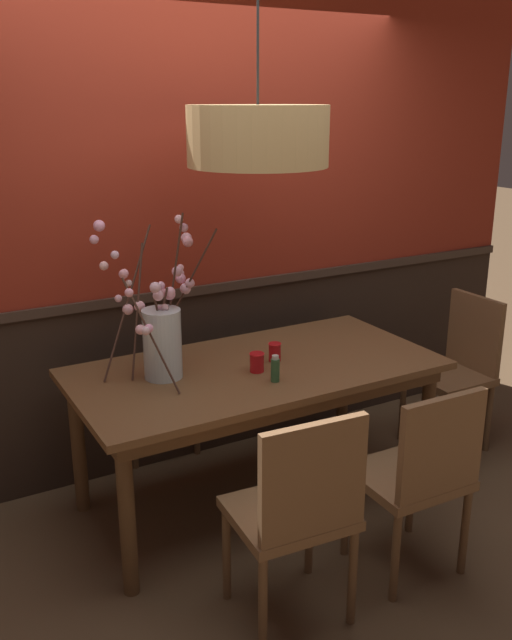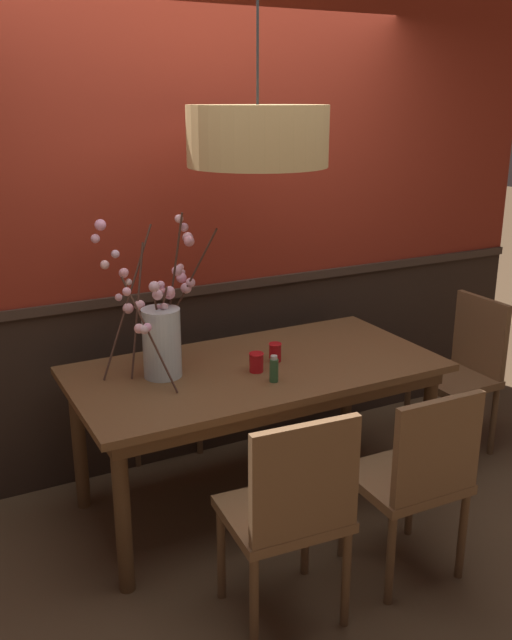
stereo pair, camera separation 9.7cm
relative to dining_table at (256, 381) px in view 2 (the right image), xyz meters
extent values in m
plane|color=brown|center=(0.00, 0.00, -0.68)|extent=(24.00, 24.00, 0.00)
cube|color=#2D2119|center=(0.00, 0.69, -0.19)|extent=(4.59, 0.12, 0.99)
cube|color=#3E2E24|center=(0.00, 0.68, 0.33)|extent=(4.59, 0.14, 0.05)
cube|color=maroon|center=(0.00, 0.69, 1.14)|extent=(4.59, 0.12, 1.67)
cube|color=brown|center=(0.00, 0.00, 0.06)|extent=(1.83, 0.92, 0.04)
cube|color=brown|center=(0.00, 0.00, 0.01)|extent=(1.72, 0.81, 0.08)
cylinder|color=brown|center=(-0.83, -0.37, -0.32)|extent=(0.07, 0.07, 0.73)
cylinder|color=brown|center=(0.83, -0.37, -0.32)|extent=(0.07, 0.07, 0.73)
cylinder|color=brown|center=(-0.83, 0.37, -0.32)|extent=(0.07, 0.07, 0.73)
cylinder|color=brown|center=(0.83, 0.37, -0.32)|extent=(0.07, 0.07, 0.73)
cube|color=brown|center=(-0.30, -0.79, -0.22)|extent=(0.49, 0.44, 0.04)
cube|color=brown|center=(-0.31, -0.98, 0.03)|extent=(0.44, 0.07, 0.45)
cylinder|color=brown|center=(-0.48, -0.60, -0.46)|extent=(0.04, 0.04, 0.44)
cylinder|color=brown|center=(-0.08, -0.63, -0.46)|extent=(0.04, 0.04, 0.44)
cylinder|color=brown|center=(-0.51, -0.95, -0.46)|extent=(0.04, 0.04, 0.44)
cylinder|color=brown|center=(-0.11, -0.98, -0.46)|extent=(0.04, 0.04, 0.44)
cube|color=brown|center=(0.32, -0.79, -0.24)|extent=(0.46, 0.43, 0.04)
cube|color=brown|center=(0.32, -0.98, 0.00)|extent=(0.43, 0.05, 0.43)
cylinder|color=brown|center=(0.13, -0.60, -0.47)|extent=(0.04, 0.04, 0.43)
cylinder|color=brown|center=(0.52, -0.61, -0.47)|extent=(0.04, 0.04, 0.43)
cylinder|color=brown|center=(0.13, -0.96, -0.47)|extent=(0.04, 0.04, 0.43)
cylinder|color=brown|center=(0.51, -0.97, -0.47)|extent=(0.04, 0.04, 0.43)
cube|color=brown|center=(-0.24, 0.81, -0.24)|extent=(0.47, 0.45, 0.04)
cube|color=brown|center=(-0.23, 1.00, -0.01)|extent=(0.42, 0.06, 0.42)
cylinder|color=brown|center=(-0.06, 0.61, -0.47)|extent=(0.04, 0.04, 0.42)
cylinder|color=brown|center=(-0.44, 0.64, -0.47)|extent=(0.04, 0.04, 0.42)
cylinder|color=brown|center=(-0.04, 0.98, -0.47)|extent=(0.04, 0.04, 0.42)
cylinder|color=brown|center=(-0.42, 1.00, -0.47)|extent=(0.04, 0.04, 0.42)
cube|color=brown|center=(1.30, -0.03, -0.23)|extent=(0.42, 0.42, 0.04)
cube|color=brown|center=(1.49, -0.03, 0.02)|extent=(0.04, 0.40, 0.46)
cylinder|color=brown|center=(1.13, -0.21, -0.47)|extent=(0.04, 0.04, 0.43)
cylinder|color=brown|center=(1.13, 0.15, -0.47)|extent=(0.04, 0.04, 0.43)
cylinder|color=brown|center=(1.48, -0.21, -0.47)|extent=(0.04, 0.04, 0.43)
cylinder|color=brown|center=(1.48, 0.15, -0.47)|extent=(0.04, 0.04, 0.43)
cylinder|color=silver|center=(-0.46, 0.09, 0.25)|extent=(0.18, 0.18, 0.34)
cylinder|color=silver|center=(-0.46, 0.09, 0.12)|extent=(0.16, 0.16, 0.07)
cylinder|color=#472D23|center=(-0.38, 0.13, 0.48)|extent=(0.09, 0.17, 0.78)
sphere|color=#F9B0C4|center=(-0.33, 0.15, 0.59)|extent=(0.03, 0.03, 0.03)
sphere|color=#F6B9C6|center=(-0.32, 0.15, 0.82)|extent=(0.04, 0.04, 0.04)
sphere|color=#F7A7BE|center=(-0.40, 0.13, 0.48)|extent=(0.06, 0.06, 0.06)
sphere|color=#ECA8CC|center=(-0.29, 0.18, 0.77)|extent=(0.04, 0.04, 0.04)
sphere|color=#EBA9C3|center=(-0.35, 0.15, 0.58)|extent=(0.05, 0.05, 0.05)
sphere|color=#F6ADC7|center=(-0.40, 0.10, 0.49)|extent=(0.05, 0.05, 0.05)
cylinder|color=#472D23|center=(-0.28, 0.24, 0.43)|extent=(0.27, 0.28, 0.69)
sphere|color=#ECADC4|center=(-0.26, 0.30, 0.52)|extent=(0.03, 0.03, 0.03)
sphere|color=#F4BBD3|center=(-0.26, 0.24, 0.46)|extent=(0.06, 0.06, 0.06)
sphere|color=#F9A6C8|center=(-0.27, 0.27, 0.50)|extent=(0.05, 0.05, 0.05)
sphere|color=#F5B7CF|center=(-0.25, 0.23, 0.49)|extent=(0.05, 0.05, 0.05)
sphere|color=#FCADC2|center=(-0.21, 0.31, 0.68)|extent=(0.05, 0.05, 0.05)
sphere|color=#EFADBF|center=(-0.20, 0.35, 0.69)|extent=(0.06, 0.06, 0.06)
cylinder|color=#472D23|center=(-0.46, 0.12, 0.31)|extent=(0.09, 0.09, 0.44)
sphere|color=#FAB4C2|center=(-0.43, 0.14, 0.49)|extent=(0.03, 0.03, 0.03)
sphere|color=beige|center=(-0.44, 0.18, 0.50)|extent=(0.06, 0.06, 0.06)
sphere|color=#F5B0D1|center=(-0.43, 0.14, 0.52)|extent=(0.04, 0.04, 0.04)
sphere|color=#EDA8BD|center=(-0.46, 0.10, 0.42)|extent=(0.03, 0.03, 0.03)
sphere|color=#EAA9CB|center=(-0.44, 0.17, 0.49)|extent=(0.06, 0.06, 0.06)
cylinder|color=#472D23|center=(-0.54, 0.19, 0.40)|extent=(0.15, 0.17, 0.62)
sphere|color=#FCB4C1|center=(-0.52, 0.20, 0.42)|extent=(0.05, 0.05, 0.05)
sphere|color=#F9ABCB|center=(-0.59, 0.21, 0.58)|extent=(0.04, 0.04, 0.04)
sphere|color=beige|center=(-0.57, 0.21, 0.53)|extent=(0.03, 0.03, 0.03)
sphere|color=silver|center=(-0.61, 0.26, 0.66)|extent=(0.04, 0.04, 0.04)
sphere|color=#FCA9BB|center=(-0.59, 0.20, 0.58)|extent=(0.04, 0.04, 0.04)
cylinder|color=#472D23|center=(-0.57, 0.23, 0.43)|extent=(0.33, 0.17, 0.70)
sphere|color=#F5A6CE|center=(-0.64, 0.38, 0.78)|extent=(0.06, 0.06, 0.06)
sphere|color=#EBA6C2|center=(-0.66, 0.38, 0.72)|extent=(0.04, 0.04, 0.04)
sphere|color=#EFB1BC|center=(-0.57, 0.23, 0.40)|extent=(0.05, 0.05, 0.05)
sphere|color=#EEB2C6|center=(-0.61, 0.24, 0.46)|extent=(0.04, 0.04, 0.04)
sphere|color=#FABCBB|center=(-0.64, 0.33, 0.60)|extent=(0.04, 0.04, 0.04)
cylinder|color=#472D23|center=(-0.55, -0.02, 0.34)|extent=(0.17, 0.26, 0.51)
sphere|color=#FAA9D2|center=(-0.56, -0.02, 0.37)|extent=(0.04, 0.04, 0.04)
sphere|color=beige|center=(-0.58, -0.02, 0.37)|extent=(0.04, 0.04, 0.04)
sphere|color=#F8A7BE|center=(-0.67, -0.11, 0.58)|extent=(0.04, 0.04, 0.04)
sphere|color=#F7AFBB|center=(-0.60, -0.01, 0.37)|extent=(0.05, 0.05, 0.05)
cylinder|color=#472D23|center=(-0.46, 0.08, 0.32)|extent=(0.07, 0.06, 0.46)
sphere|color=#FAB8C0|center=(-0.49, 0.09, 0.37)|extent=(0.04, 0.04, 0.04)
sphere|color=#EFABC0|center=(-0.49, 0.08, 0.32)|extent=(0.04, 0.04, 0.04)
sphere|color=#E9B7CA|center=(-0.50, 0.03, 0.55)|extent=(0.05, 0.05, 0.05)
sphere|color=#EDB4CC|center=(-0.47, 0.07, 0.49)|extent=(0.05, 0.05, 0.05)
sphere|color=#F2B4BD|center=(-0.44, 0.08, 0.43)|extent=(0.04, 0.04, 0.04)
cylinder|color=red|center=(-0.04, -0.07, 0.13)|extent=(0.07, 0.07, 0.10)
torus|color=red|center=(-0.04, -0.07, 0.17)|extent=(0.07, 0.07, 0.01)
cylinder|color=silver|center=(-0.04, -0.07, 0.12)|extent=(0.05, 0.05, 0.05)
cylinder|color=red|center=(0.11, 0.01, 0.13)|extent=(0.06, 0.06, 0.10)
torus|color=red|center=(0.11, 0.01, 0.17)|extent=(0.07, 0.07, 0.01)
cylinder|color=silver|center=(0.11, 0.01, 0.12)|extent=(0.04, 0.04, 0.05)
cylinder|color=#2D5633|center=(-0.02, -0.22, 0.14)|extent=(0.04, 0.04, 0.11)
cylinder|color=beige|center=(-0.02, -0.22, 0.20)|extent=(0.03, 0.03, 0.02)
cylinder|color=tan|center=(-0.01, -0.03, 1.19)|extent=(0.64, 0.64, 0.27)
sphere|color=#F9EAB7|center=(-0.01, -0.03, 1.15)|extent=(0.14, 0.14, 0.14)
cylinder|color=black|center=(-0.01, -0.03, 1.65)|extent=(0.01, 0.01, 0.65)
camera|label=1|loc=(-1.58, -2.81, 1.35)|focal=38.86mm
camera|label=2|loc=(-1.50, -2.85, 1.35)|focal=38.86mm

